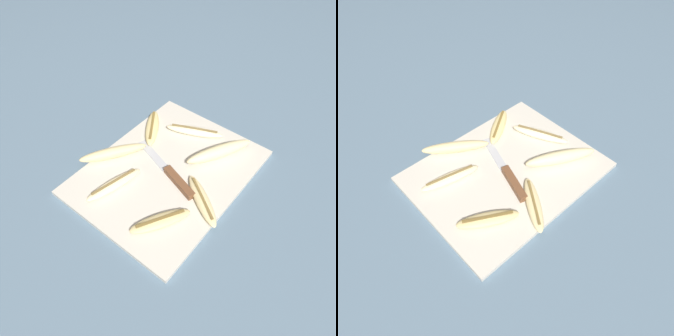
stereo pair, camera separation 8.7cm
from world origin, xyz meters
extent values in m
plane|color=slate|center=(0.00, 0.00, 0.00)|extent=(4.00, 4.00, 0.00)
cube|color=beige|center=(0.00, 0.00, 0.01)|extent=(0.48, 0.37, 0.01)
cube|color=brown|center=(-0.02, -0.05, 0.02)|extent=(0.05, 0.11, 0.02)
cube|color=#B7BABF|center=(0.02, 0.06, 0.01)|extent=(0.06, 0.13, 0.00)
ellipsoid|color=beige|center=(0.13, -0.08, 0.03)|extent=(0.19, 0.12, 0.04)
ellipsoid|color=#DBC684|center=(-0.14, -0.09, 0.02)|extent=(0.15, 0.11, 0.02)
cube|color=brown|center=(-0.14, -0.09, 0.03)|extent=(0.11, 0.07, 0.00)
ellipsoid|color=beige|center=(-0.13, 0.07, 0.02)|extent=(0.16, 0.07, 0.02)
cube|color=olive|center=(-0.13, 0.07, 0.03)|extent=(0.13, 0.03, 0.00)
ellipsoid|color=beige|center=(0.16, 0.03, 0.02)|extent=(0.10, 0.17, 0.02)
cube|color=olive|center=(0.16, 0.03, 0.03)|extent=(0.06, 0.13, 0.00)
ellipsoid|color=beige|center=(-0.03, -0.13, 0.02)|extent=(0.12, 0.15, 0.02)
cube|color=olive|center=(-0.03, -0.13, 0.03)|extent=(0.08, 0.11, 0.00)
ellipsoid|color=#EDD689|center=(0.10, 0.14, 0.02)|extent=(0.15, 0.12, 0.02)
cube|color=olive|center=(0.10, 0.14, 0.03)|extent=(0.10, 0.07, 0.00)
ellipsoid|color=beige|center=(-0.05, 0.15, 0.03)|extent=(0.18, 0.13, 0.03)
camera|label=1|loc=(-0.45, -0.36, 0.68)|focal=35.00mm
camera|label=2|loc=(-0.39, -0.42, 0.68)|focal=35.00mm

